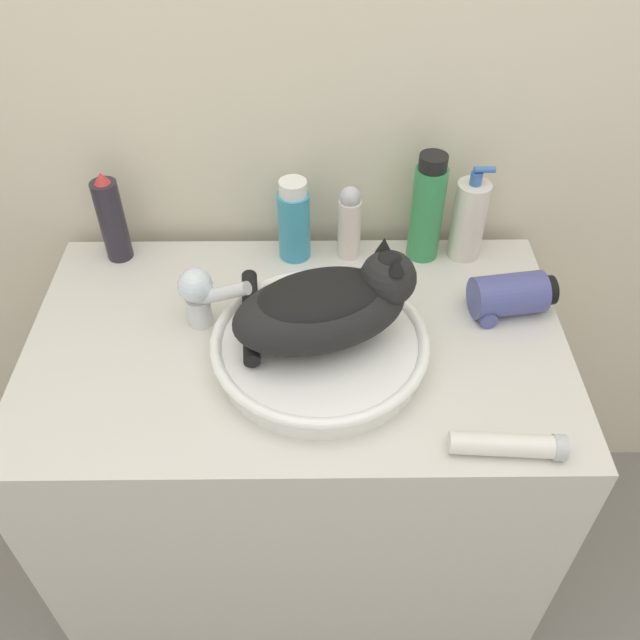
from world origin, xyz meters
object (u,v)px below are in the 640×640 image
Objects in this scene: soap_pump_bottle at (469,219)px; hair_dryer at (508,296)px; deodorant_stick at (349,222)px; mouthwash_bottle at (294,221)px; cream_tube at (509,445)px; shampoo_bottle_tall at (427,209)px; faucet at (201,294)px; cat at (327,304)px; hairspray_can_black at (112,219)px.

hair_dryer is (0.05, -0.17, -0.05)m from soap_pump_bottle.
hair_dryer is at bearing -31.08° from deodorant_stick.
mouthwash_bottle reaches higher than deodorant_stick.
cream_tube is at bearing -109.97° from hair_dryer.
shampoo_bottle_tall is (0.26, 0.00, 0.03)m from mouthwash_bottle.
faucet is 0.55m from hair_dryer.
shampoo_bottle_tall is 0.23m from hair_dryer.
cat reaches higher than hairspray_can_black.
hairspray_can_black is 0.77m from hair_dryer.
hairspray_can_black is at bearing 180.00° from mouthwash_bottle.
shampoo_bottle_tall is 1.29× the size of cream_tube.
cat is 0.35m from shampoo_bottle_tall.
mouthwash_bottle reaches higher than cream_tube.
mouthwash_bottle is (0.16, 0.20, 0.01)m from faucet.
hair_dryer is (0.75, -0.17, -0.05)m from hairspray_can_black.
deodorant_stick is 0.54m from cream_tube.
hair_dryer is (0.13, -0.17, -0.07)m from shampoo_bottle_tall.
faucet is 0.68× the size of soap_pump_bottle.
mouthwash_bottle reaches higher than hair_dryer.
soap_pump_bottle reaches higher than hair_dryer.
soap_pump_bottle reaches higher than faucet.
soap_pump_bottle is 0.34m from mouthwash_bottle.
hairspray_can_black is at bearing 144.54° from cream_tube.
faucet is 0.54m from soap_pump_bottle.
cat reaches higher than soap_pump_bottle.
shampoo_bottle_tall is 0.50m from cream_tube.
deodorant_stick is 0.99× the size of hair_dryer.
hairspray_can_black is 0.61m from shampoo_bottle_tall.
cream_tube is (0.07, -0.49, -0.09)m from shampoo_bottle_tall.
deodorant_stick is at bearing 180.00° from soap_pump_bottle.
faucet is at bearing -45.89° from hairspray_can_black.
hairspray_can_black is 1.12× the size of mouthwash_bottle.
cat is 2.04× the size of deodorant_stick.
shampoo_bottle_tall is 1.41× the size of hair_dryer.
soap_pump_bottle is 0.49m from cream_tube.
hairspray_can_black is (-0.41, 0.28, -0.03)m from cat.
deodorant_stick is 0.11m from mouthwash_bottle.
hairspray_can_black is 0.84m from cream_tube.
hairspray_can_black is at bearing 180.00° from soap_pump_bottle.
mouthwash_bottle is (-0.11, -0.00, 0.00)m from deodorant_stick.
cream_tube is at bearing -55.88° from mouthwash_bottle.
cream_tube is at bearing -81.57° from shampoo_bottle_tall.
soap_pump_bottle is at bearing 0.00° from mouthwash_bottle.
hair_dryer is at bearing -23.55° from mouthwash_bottle.
cat is 0.50m from hairspray_can_black.
deodorant_stick is at bearing 140.07° from hair_dryer.
cream_tube is (0.49, -0.29, -0.05)m from faucet.
mouthwash_bottle is at bearing 180.00° from shampoo_bottle_tall.
soap_pump_bottle reaches higher than hairspray_can_black.
hair_dryer is at bearing 26.02° from faucet.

